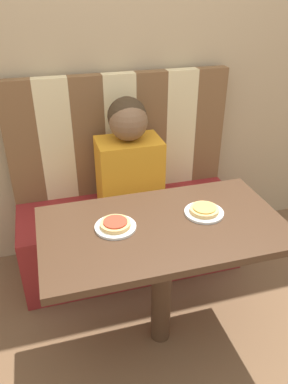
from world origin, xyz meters
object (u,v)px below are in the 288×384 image
pizza_left (115,224)px  pizza_right (204,209)px  person (129,155)px  plate_left (115,227)px  plate_right (204,213)px

pizza_left → pizza_right: size_ratio=1.00×
person → pizza_right: size_ratio=4.89×
person → plate_left: size_ratio=3.63×
person → pizza_right: (0.21, -0.59, -0.04)m
pizza_left → plate_left: bearing=180.0°
person → pizza_left: person is taller
plate_right → pizza_right: (-0.00, 0.00, 0.02)m
plate_left → pizza_right: pizza_right is taller
plate_right → plate_left: bearing=180.0°
plate_right → pizza_right: bearing=180.0°
plate_right → pizza_right: pizza_right is taller
pizza_left → pizza_right: same height
person → plate_right: size_ratio=3.63×
person → pizza_right: 0.63m
plate_left → pizza_left: pizza_left is taller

